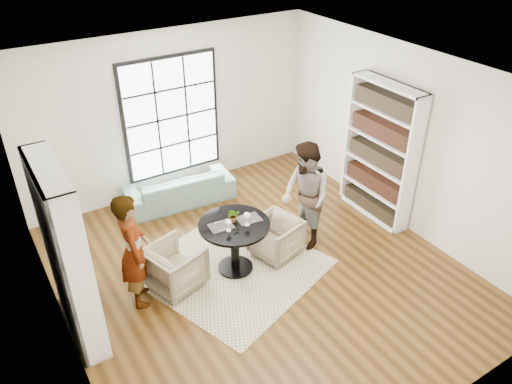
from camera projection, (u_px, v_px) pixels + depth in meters
ground at (260, 272)px, 7.54m from camera, size 6.00×6.00×0.00m
room_shell at (240, 185)px, 7.28m from camera, size 6.00×6.01×6.00m
rug at (232, 268)px, 7.60m from camera, size 2.98×2.98×0.01m
pedestal_table at (235, 237)px, 7.30m from camera, size 1.04×1.04×0.83m
sofa at (179, 188)px, 9.08m from camera, size 2.01×0.93×0.57m
armchair_left at (175, 267)px, 7.13m from camera, size 0.91×0.90×0.67m
armchair_right at (275, 237)px, 7.75m from camera, size 0.84×0.83×0.63m
person_left at (134, 251)px, 6.60m from camera, size 0.55×0.71×1.71m
person_right at (306, 196)px, 7.71m from camera, size 0.77×0.93×1.77m
placemat_left at (221, 226)px, 7.12m from camera, size 0.36×0.28×0.01m
placemat_right at (249, 219)px, 7.27m from camera, size 0.36×0.28×0.01m
cutlery_left at (221, 226)px, 7.11m from camera, size 0.16×0.23×0.01m
cutlery_right at (249, 219)px, 7.27m from camera, size 0.16×0.23×0.01m
wine_glass_left at (228, 223)px, 6.96m from camera, size 0.09×0.09×0.19m
wine_glass_right at (247, 216)px, 7.07m from camera, size 0.10×0.10×0.21m
flower_centerpiece at (233, 215)px, 7.18m from camera, size 0.22×0.21×0.20m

